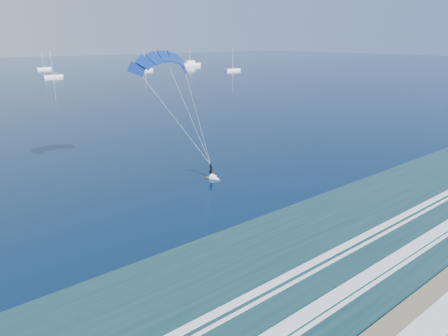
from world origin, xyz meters
TOP-DOWN VIEW (x-y plane):
  - ground at (0.00, 0.00)m, footprint 900.00×900.00m
  - kitesurfer_rig at (0.41, 30.44)m, footprint 14.42×6.22m
  - motor_yacht at (135.12, 227.40)m, footprint 13.35×3.56m
  - sailboat_3 at (33.97, 198.92)m, footprint 8.84×2.40m
  - sailboat_4 at (45.72, 256.39)m, footprint 8.09×2.40m
  - sailboat_5 at (89.30, 208.12)m, footprint 8.92×2.40m
  - sailboat_6 at (129.15, 175.42)m, footprint 10.23×2.40m
  - sailboat_8 at (142.71, 239.38)m, footprint 8.73×2.40m

SIDE VIEW (x-z plane):
  - ground at x=0.00m, z-range 0.00..0.00m
  - sailboat_4 at x=45.72m, z-range -4.87..6.22m
  - sailboat_5 at x=89.30m, z-range -5.39..6.76m
  - sailboat_8 at x=142.71m, z-range -5.38..6.75m
  - sailboat_3 at x=33.97m, z-range -5.44..6.81m
  - sailboat_6 at x=129.15m, z-range -6.13..7.52m
  - motor_yacht at x=135.12m, z-range -1.42..4.32m
  - kitesurfer_rig at x=0.41m, z-range 0.35..18.26m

